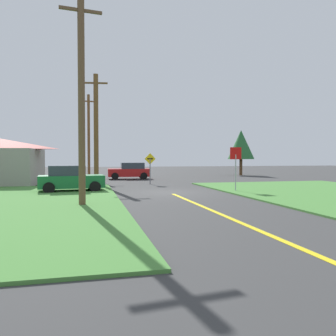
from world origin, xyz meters
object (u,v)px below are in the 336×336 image
direction_sign (150,165)px  utility_pole_mid (96,129)px  parked_car_near_building (70,179)px  utility_pole_far (89,135)px  oak_tree_left (241,145)px  utility_pole_near (81,98)px  car_approaching_junction (130,171)px  stop_sign (236,161)px

direction_sign → utility_pole_mid: bearing=173.6°
parked_car_near_building → utility_pole_far: size_ratio=0.48×
utility_pole_far → oak_tree_left: (17.78, 2.89, -0.67)m
utility_pole_near → utility_pole_far: bearing=89.1°
parked_car_near_building → car_approaching_junction: same height
car_approaching_junction → utility_pole_mid: bearing=65.1°
car_approaching_junction → oak_tree_left: size_ratio=0.76×
stop_sign → parked_car_near_building: stop_sign is taller
car_approaching_junction → oak_tree_left: (13.84, 4.01, 2.87)m
car_approaching_junction → utility_pole_mid: utility_pole_mid is taller
utility_pole_near → utility_pole_far: utility_pole_near is taller
parked_car_near_building → utility_pole_near: size_ratio=0.44×
stop_sign → car_approaching_junction: (-4.84, 14.12, -1.13)m
car_approaching_junction → utility_pole_mid: 8.22m
utility_pole_mid → oak_tree_left: utility_pole_mid is taller
stop_sign → parked_car_near_building: 10.26m
car_approaching_junction → direction_sign: bearing=98.5°
direction_sign → parked_car_near_building: bearing=-141.3°
car_approaching_junction → utility_pole_near: 19.20m
car_approaching_junction → utility_pole_far: bearing=-13.7°
direction_sign → oak_tree_left: oak_tree_left is taller
parked_car_near_building → direction_sign: direction_sign is taller
direction_sign → oak_tree_left: size_ratio=0.46×
utility_pole_mid → parked_car_near_building: bearing=-108.1°
car_approaching_junction → stop_sign: bearing=111.2°
stop_sign → utility_pole_mid: size_ratio=0.32×
parked_car_near_building → direction_sign: size_ratio=1.63×
parked_car_near_building → utility_pole_far: bearing=79.2°
utility_pole_far → direction_sign: utility_pole_far is taller
stop_sign → utility_pole_near: 10.39m
utility_pole_near → direction_sign: (5.02, 11.25, -3.15)m
parked_car_near_building → direction_sign: bearing=33.0°
car_approaching_junction → utility_pole_far: utility_pole_far is taller
stop_sign → utility_pole_mid: (-8.23, 7.53, 2.43)m
utility_pole_near → direction_sign: utility_pole_near is taller
utility_pole_near → utility_pole_mid: (0.86, 11.72, -0.33)m
utility_pole_far → utility_pole_mid: bearing=-85.9°
parked_car_near_building → utility_pole_far: utility_pole_far is taller
utility_pole_near → utility_pole_mid: utility_pole_near is taller
stop_sign → car_approaching_junction: stop_sign is taller
stop_sign → utility_pole_near: size_ratio=0.30×
utility_pole_near → car_approaching_junction: bearing=76.9°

